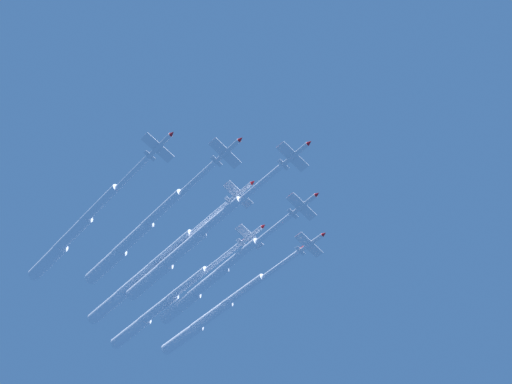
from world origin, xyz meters
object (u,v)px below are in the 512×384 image
jet_port_mid (138,280)px  jet_starboard_mid (211,316)px  jet_port_outer (72,235)px  jet_starboard_inner (132,239)px  jet_starboard_outer (157,310)px  jet_port_inner (208,283)px  jet_lead (181,252)px

jet_port_mid → jet_starboard_mid: size_ratio=1.06×
jet_port_mid → jet_port_outer: bearing=114.3°
jet_starboard_inner → jet_starboard_outer: (27.44, -18.91, 2.85)m
jet_port_inner → jet_lead: bearing=121.9°
jet_lead → jet_starboard_mid: size_ratio=1.05×
jet_port_inner → jet_port_outer: 38.67m
jet_starboard_mid → jet_port_outer: size_ratio=1.06×
jet_starboard_outer → jet_starboard_mid: bearing=-118.0°
jet_port_outer → jet_port_inner: bearing=-93.4°
jet_port_outer → jet_lead: bearing=-109.3°
jet_port_mid → jet_port_outer: 24.74m
jet_port_inner → jet_port_mid: bearing=52.2°
jet_starboard_inner → jet_starboard_mid: bearing=-58.8°
jet_lead → jet_starboard_inner: bearing=80.8°
jet_port_inner → jet_starboard_mid: 17.17m
jet_port_inner → jet_port_outer: size_ratio=0.99×
jet_port_inner → jet_starboard_outer: jet_starboard_outer is taller
jet_lead → jet_port_mid: size_ratio=0.99×
jet_starboard_mid → jet_starboard_outer: 16.04m
jet_port_inner → jet_starboard_outer: bearing=14.1°
jet_port_mid → jet_starboard_mid: bearing=-84.3°
jet_lead → jet_port_mid: (19.64, 4.47, 2.98)m
jet_starboard_mid → jet_starboard_outer: jet_starboard_outer is taller
jet_port_inner → jet_starboard_inner: (-5.10, 24.52, 0.98)m
jet_lead → jet_starboard_outer: jet_starboard_outer is taller
jet_port_outer → jet_starboard_outer: size_ratio=0.94×
jet_port_outer → jet_starboard_outer: jet_starboard_outer is taller
jet_port_outer → jet_starboard_mid: bearing=-75.0°
jet_starboard_inner → jet_lead: bearing=-99.2°
jet_lead → jet_port_mid: bearing=12.8°
jet_port_mid → jet_port_outer: jet_port_mid is taller
jet_port_mid → jet_port_outer: (-10.18, 22.50, -1.48)m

